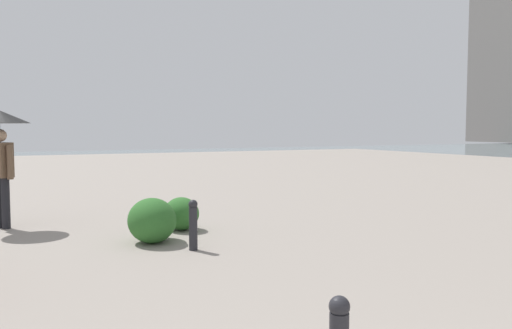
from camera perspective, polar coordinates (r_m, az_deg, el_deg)
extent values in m
cylinder|color=black|center=(9.86, -25.86, -3.80)|extent=(0.14, 0.14, 0.90)
cube|color=brown|center=(9.88, -26.30, 0.45)|extent=(0.47, 0.42, 0.60)
sphere|color=tan|center=(9.87, -26.37, 2.89)|extent=(0.22, 0.22, 0.22)
cylinder|color=brown|center=(9.66, -25.47, 0.23)|extent=(0.10, 0.10, 0.58)
cylinder|color=gray|center=(9.87, -26.35, 2.30)|extent=(0.02, 0.02, 0.80)
sphere|color=#232328|center=(3.27, 9.17, -15.17)|extent=(0.13, 0.13, 0.13)
cylinder|color=#232328|center=(7.40, -6.93, -7.02)|extent=(0.12, 0.12, 0.61)
sphere|color=#232328|center=(7.35, -6.95, -4.37)|extent=(0.13, 0.13, 0.13)
ellipsoid|color=#2D6628|center=(7.96, -11.39, -6.07)|extent=(0.80, 0.72, 0.68)
ellipsoid|color=#2D6628|center=(8.88, -8.22, -5.38)|extent=(0.66, 0.59, 0.56)
ellipsoid|color=#2D6628|center=(8.09, -11.06, -6.16)|extent=(0.71, 0.64, 0.61)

